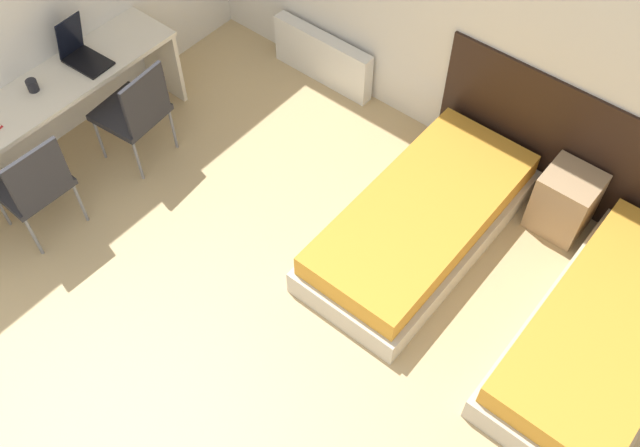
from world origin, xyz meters
TOP-DOWN VIEW (x-y plane):
  - headboard_panel at (1.10, 3.74)m, footprint 2.43×0.03m
  - bed_near_window at (0.38, 2.74)m, footprint 0.89×1.93m
  - bed_near_door at (1.82, 2.74)m, footprint 0.89×1.93m
  - nightstand at (1.10, 3.52)m, footprint 0.39×0.37m
  - radiator at (-1.28, 3.65)m, footprint 0.99×0.12m
  - desk at (-2.24, 1.56)m, footprint 0.51×2.27m
  - chair_near_laptop at (-1.79, 2.03)m, footprint 0.51×0.51m
  - chair_near_notebook at (-1.79, 1.09)m, footprint 0.48×0.48m
  - laptop at (-2.27, 2.02)m, footprint 0.37×0.25m
  - mug at (-2.29, 1.57)m, footprint 0.08×0.08m

SIDE VIEW (x-z plane):
  - bed_near_window at x=0.38m, z-range -0.01..0.39m
  - bed_near_door at x=1.82m, z-range -0.01..0.39m
  - radiator at x=-1.28m, z-range 0.00..0.46m
  - nightstand at x=1.10m, z-range 0.00..0.52m
  - chair_near_laptop at x=-1.79m, z-range 0.06..0.96m
  - chair_near_notebook at x=-1.79m, z-range 0.06..0.96m
  - headboard_panel at x=1.10m, z-range 0.00..1.04m
  - desk at x=-2.24m, z-range 0.22..0.95m
  - mug at x=-2.29m, z-range 0.73..0.82m
  - laptop at x=-2.27m, z-range 0.63..0.98m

